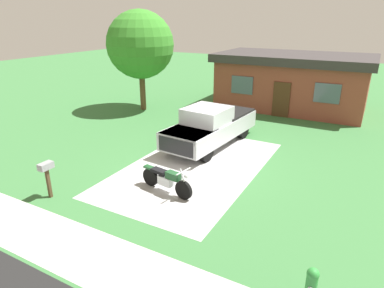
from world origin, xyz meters
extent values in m
plane|color=#39713B|center=(0.00, 0.00, 0.00)|extent=(80.00, 80.00, 0.00)
cube|color=#ACACAC|center=(0.00, 0.00, 0.00)|extent=(4.87, 8.35, 0.01)
cube|color=#B4B4AF|center=(0.00, -6.00, 0.00)|extent=(36.00, 1.80, 0.01)
cylinder|color=black|center=(0.88, -2.41, 0.33)|extent=(0.67, 0.23, 0.66)
cylinder|color=black|center=(-0.65, -2.14, 0.33)|extent=(0.67, 0.23, 0.66)
cube|color=silver|center=(0.09, -2.27, 0.42)|extent=(0.60, 0.35, 0.32)
cube|color=#194723|center=(0.43, -2.33, 0.72)|extent=(0.56, 0.35, 0.24)
cube|color=black|center=(-0.21, -2.22, 0.70)|extent=(0.64, 0.38, 0.12)
cube|color=#194723|center=(-0.65, -2.14, 0.70)|extent=(0.51, 0.28, 0.08)
cylinder|color=silver|center=(0.88, -2.41, 0.70)|extent=(0.34, 0.12, 0.77)
cylinder|color=silver|center=(0.88, -2.41, 1.02)|extent=(0.16, 0.70, 0.04)
sphere|color=silver|center=(1.00, -2.43, 0.88)|extent=(0.16, 0.16, 0.16)
cylinder|color=black|center=(0.12, 0.76, 0.42)|extent=(0.38, 0.86, 0.84)
cylinder|color=black|center=(-1.51, 0.91, 0.42)|extent=(0.38, 0.86, 0.84)
cylinder|color=black|center=(0.45, 4.25, 0.42)|extent=(0.38, 0.86, 0.84)
cylinder|color=black|center=(-1.18, 4.40, 0.42)|extent=(0.38, 0.86, 0.84)
cube|color=#B7BABF|center=(-0.53, 2.63, 0.80)|extent=(2.51, 5.76, 0.80)
cube|color=#B7BABF|center=(-0.70, 0.79, 1.10)|extent=(2.07, 2.07, 0.20)
cube|color=#B7BABF|center=(-0.56, 2.23, 1.55)|extent=(1.97, 2.06, 0.70)
cube|color=#3F4C56|center=(-0.64, 1.44, 1.45)|extent=(1.71, 0.32, 0.60)
cube|color=black|center=(-0.38, 4.17, 1.05)|extent=(2.12, 2.57, 0.50)
cube|color=black|center=(-0.79, -0.14, 0.80)|extent=(1.70, 0.26, 0.64)
sphere|color=#2D8C38|center=(5.38, -4.86, 0.74)|extent=(0.26, 0.26, 0.26)
cylinder|color=silver|center=(5.38, -4.72, 0.45)|extent=(0.10, 0.12, 0.10)
cube|color=#4C3823|center=(-3.14, -4.45, 0.55)|extent=(0.10, 0.10, 1.10)
cube|color=gray|center=(-3.14, -4.45, 1.15)|extent=(0.26, 0.48, 0.22)
cylinder|color=brown|center=(-7.24, 6.38, 1.32)|extent=(0.36, 0.36, 2.64)
sphere|color=#388629|center=(-7.24, 6.38, 4.09)|extent=(4.15, 4.15, 4.15)
cube|color=brown|center=(1.09, 11.48, 1.50)|extent=(9.00, 5.00, 3.00)
cube|color=#383333|center=(1.09, 11.48, 3.25)|extent=(9.60, 5.60, 0.50)
cube|color=#4C2D19|center=(1.09, 8.95, 1.05)|extent=(1.00, 0.08, 2.10)
cube|color=#4C5966|center=(-1.43, 8.95, 1.70)|extent=(1.40, 0.06, 1.10)
cube|color=#4C5966|center=(3.61, 8.95, 1.70)|extent=(1.40, 0.06, 1.10)
camera|label=1|loc=(5.81, -10.87, 5.71)|focal=31.25mm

